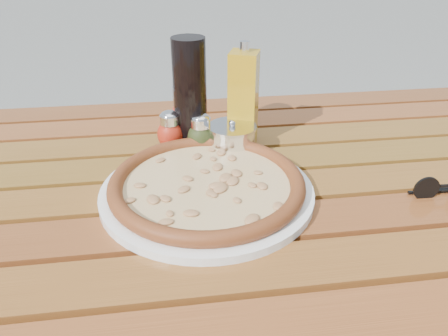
{
  "coord_description": "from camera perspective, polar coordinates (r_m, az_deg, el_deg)",
  "views": [
    {
      "loc": [
        -0.09,
        -0.64,
        1.15
      ],
      "look_at": [
        0.0,
        0.02,
        0.78
      ],
      "focal_mm": 35.0,
      "sensor_mm": 36.0,
      "label": 1
    }
  ],
  "objects": [
    {
      "name": "table",
      "position": [
        0.81,
        0.2,
        -7.28
      ],
      "size": [
        1.4,
        0.9,
        0.75
      ],
      "color": "#3C230D",
      "rests_on": "ground"
    },
    {
      "name": "plate",
      "position": [
        0.74,
        -2.23,
        -3.05
      ],
      "size": [
        0.44,
        0.44,
        0.01
      ],
      "primitive_type": "cylinder",
      "rotation": [
        0.0,
        0.0,
        0.25
      ],
      "color": "white",
      "rests_on": "table"
    },
    {
      "name": "pizza",
      "position": [
        0.73,
        -2.25,
        -2.02
      ],
      "size": [
        0.35,
        0.35,
        0.03
      ],
      "rotation": [
        0.0,
        0.0,
        0.08
      ],
      "color": "#FCEAB5",
      "rests_on": "plate"
    },
    {
      "name": "pepper_shaker",
      "position": [
        0.89,
        -7.02,
        4.87
      ],
      "size": [
        0.06,
        0.06,
        0.08
      ],
      "rotation": [
        0.0,
        0.0,
        0.02
      ],
      "color": "red",
      "rests_on": "table"
    },
    {
      "name": "oregano_shaker",
      "position": [
        0.87,
        -3.05,
        4.5
      ],
      "size": [
        0.07,
        0.07,
        0.08
      ],
      "rotation": [
        0.0,
        0.0,
        -0.36
      ],
      "color": "#313C18",
      "rests_on": "table"
    },
    {
      "name": "dark_bottle",
      "position": [
        0.88,
        -4.46,
        9.66
      ],
      "size": [
        0.07,
        0.07,
        0.22
      ],
      "primitive_type": "cylinder",
      "rotation": [
        0.0,
        0.0,
        0.04
      ],
      "color": "black",
      "rests_on": "table"
    },
    {
      "name": "soda_can",
      "position": [
        0.91,
        -4.51,
        6.92
      ],
      "size": [
        0.08,
        0.08,
        0.12
      ],
      "rotation": [
        0.0,
        0.0,
        0.27
      ],
      "color": "#BABABF",
      "rests_on": "table"
    },
    {
      "name": "olive_oil_cruet",
      "position": [
        0.89,
        2.54,
        9.13
      ],
      "size": [
        0.07,
        0.07,
        0.21
      ],
      "rotation": [
        0.0,
        0.0,
        -0.36
      ],
      "color": "#B48613",
      "rests_on": "table"
    },
    {
      "name": "parmesan_tin",
      "position": [
        0.87,
        1.07,
        3.83
      ],
      "size": [
        0.12,
        0.12,
        0.07
      ],
      "rotation": [
        0.0,
        0.0,
        0.33
      ],
      "color": "silver",
      "rests_on": "table"
    },
    {
      "name": "sunglasses",
      "position": [
        0.82,
        26.74,
        -2.37
      ],
      "size": [
        0.11,
        0.03,
        0.04
      ],
      "rotation": [
        0.0,
        0.0,
        -0.05
      ],
      "color": "black",
      "rests_on": "table"
    }
  ]
}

